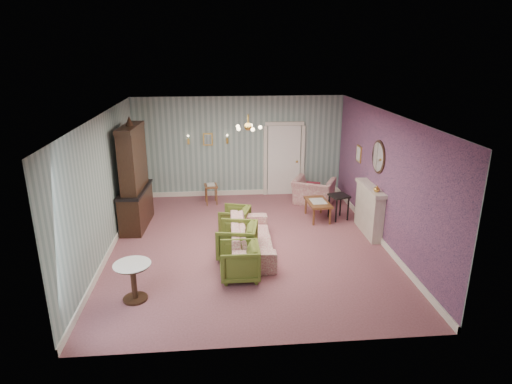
{
  "coord_description": "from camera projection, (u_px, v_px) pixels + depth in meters",
  "views": [
    {
      "loc": [
        -0.64,
        -8.86,
        4.19
      ],
      "look_at": [
        0.2,
        0.4,
        1.1
      ],
      "focal_mm": 30.61,
      "sensor_mm": 36.0,
      "label": 1
    }
  ],
  "objects": [
    {
      "name": "wall_back",
      "position": [
        239.0,
        147.0,
        12.6
      ],
      "size": [
        6.0,
        0.0,
        6.0
      ],
      "primitive_type": "plane",
      "rotation": [
        1.57,
        0.0,
        0.0
      ],
      "color": "slate",
      "rests_on": "ground"
    },
    {
      "name": "wingback_chair",
      "position": [
        314.0,
        187.0,
        12.2
      ],
      "size": [
        1.28,
        1.11,
        0.95
      ],
      "primitive_type": "imported",
      "rotation": [
        0.0,
        0.0,
        2.68
      ],
      "color": "#9F4052",
      "rests_on": "floor"
    },
    {
      "name": "chandelier",
      "position": [
        248.0,
        128.0,
        8.92
      ],
      "size": [
        0.56,
        0.56,
        0.36
      ],
      "primitive_type": null,
      "color": "gold",
      "rests_on": "ceiling"
    },
    {
      "name": "olive_chair_a",
      "position": [
        240.0,
        260.0,
        8.24
      ],
      "size": [
        0.68,
        0.73,
        0.75
      ],
      "primitive_type": "imported",
      "rotation": [
        0.0,
        0.0,
        -1.58
      ],
      "color": "#5A6724",
      "rests_on": "floor"
    },
    {
      "name": "nesting_table",
      "position": [
        211.0,
        193.0,
        12.23
      ],
      "size": [
        0.4,
        0.49,
        0.59
      ],
      "primitive_type": null,
      "rotation": [
        0.0,
        0.0,
        0.12
      ],
      "color": "brown",
      "rests_on": "floor"
    },
    {
      "name": "coffee_table",
      "position": [
        318.0,
        210.0,
        11.14
      ],
      "size": [
        0.57,
        0.96,
        0.48
      ],
      "primitive_type": null,
      "rotation": [
        0.0,
        0.0,
        0.05
      ],
      "color": "brown",
      "rests_on": "floor"
    },
    {
      "name": "sconce_left",
      "position": [
        188.0,
        140.0,
        12.34
      ],
      "size": [
        0.16,
        0.12,
        0.3
      ],
      "primitive_type": null,
      "color": "gold",
      "rests_on": "wall_back"
    },
    {
      "name": "framed_print",
      "position": [
        359.0,
        154.0,
        11.15
      ],
      "size": [
        0.04,
        0.34,
        0.42
      ],
      "primitive_type": null,
      "color": "gold",
      "rests_on": "wall_right"
    },
    {
      "name": "floor",
      "position": [
        249.0,
        244.0,
        9.75
      ],
      "size": [
        7.0,
        7.0,
        0.0
      ],
      "primitive_type": "plane",
      "color": "#8D525A",
      "rests_on": "ground"
    },
    {
      "name": "wall_right_floral",
      "position": [
        384.0,
        179.0,
        9.55
      ],
      "size": [
        0.0,
        7.0,
        7.0
      ],
      "primitive_type": "plane",
      "rotation": [
        1.57,
        0.0,
        -1.57
      ],
      "color": "#B45A80",
      "rests_on": "ground"
    },
    {
      "name": "wall_front",
      "position": [
        267.0,
        257.0,
        5.99
      ],
      "size": [
        6.0,
        0.0,
        6.0
      ],
      "primitive_type": "plane",
      "rotation": [
        -1.57,
        0.0,
        0.0
      ],
      "color": "slate",
      "rests_on": "ground"
    },
    {
      "name": "ceiling",
      "position": [
        248.0,
        114.0,
        8.84
      ],
      "size": [
        7.0,
        7.0,
        0.0
      ],
      "primitive_type": "plane",
      "rotation": [
        3.14,
        0.0,
        0.0
      ],
      "color": "white",
      "rests_on": "ground"
    },
    {
      "name": "dresser",
      "position": [
        133.0,
        174.0,
        10.37
      ],
      "size": [
        0.65,
        1.61,
        2.64
      ],
      "primitive_type": null,
      "rotation": [
        0.0,
        0.0,
        -0.06
      ],
      "color": "black",
      "rests_on": "floor"
    },
    {
      "name": "side_table_black",
      "position": [
        338.0,
        207.0,
        11.09
      ],
      "size": [
        0.55,
        0.55,
        0.65
      ],
      "primitive_type": null,
      "rotation": [
        0.0,
        0.0,
        0.3
      ],
      "color": "black",
      "rests_on": "floor"
    },
    {
      "name": "gilt_mirror_back",
      "position": [
        208.0,
        139.0,
        12.41
      ],
      "size": [
        0.28,
        0.06,
        0.36
      ],
      "primitive_type": null,
      "color": "gold",
      "rests_on": "wall_back"
    },
    {
      "name": "burgundy_cushion",
      "position": [
        313.0,
        189.0,
        12.05
      ],
      "size": [
        0.41,
        0.28,
        0.39
      ],
      "primitive_type": "cube",
      "rotation": [
        0.17,
        0.0,
        -0.35
      ],
      "color": "maroon",
      "rests_on": "wingback_chair"
    },
    {
      "name": "sofa_chintz",
      "position": [
        251.0,
        233.0,
        9.31
      ],
      "size": [
        0.69,
        2.23,
        0.87
      ],
      "primitive_type": "imported",
      "rotation": [
        0.0,
        0.0,
        1.55
      ],
      "color": "#9F4052",
      "rests_on": "floor"
    },
    {
      "name": "mantel_vase",
      "position": [
        377.0,
        189.0,
        9.6
      ],
      "size": [
        0.15,
        0.15,
        0.15
      ],
      "primitive_type": "imported",
      "color": "gold",
      "rests_on": "fireplace"
    },
    {
      "name": "pedestal_table",
      "position": [
        134.0,
        282.0,
        7.52
      ],
      "size": [
        0.65,
        0.65,
        0.7
      ],
      "primitive_type": null,
      "rotation": [
        0.0,
        0.0,
        -0.02
      ],
      "color": "black",
      "rests_on": "floor"
    },
    {
      "name": "sconce_right",
      "position": [
        227.0,
        139.0,
        12.44
      ],
      "size": [
        0.16,
        0.12,
        0.3
      ],
      "primitive_type": null,
      "color": "gold",
      "rests_on": "wall_back"
    },
    {
      "name": "wall_right",
      "position": [
        385.0,
        179.0,
        9.55
      ],
      "size": [
        0.0,
        7.0,
        7.0
      ],
      "primitive_type": "plane",
      "rotation": [
        1.57,
        0.0,
        -1.57
      ],
      "color": "slate",
      "rests_on": "ground"
    },
    {
      "name": "olive_chair_c",
      "position": [
        235.0,
        218.0,
        10.33
      ],
      "size": [
        0.77,
        0.8,
        0.67
      ],
      "primitive_type": "imported",
      "rotation": [
        0.0,
        0.0,
        -1.85
      ],
      "color": "#5A6724",
      "rests_on": "floor"
    },
    {
      "name": "door",
      "position": [
        284.0,
        159.0,
        12.79
      ],
      "size": [
        1.12,
        0.12,
        2.16
      ],
      "primitive_type": null,
      "color": "white",
      "rests_on": "floor"
    },
    {
      "name": "olive_chair_b",
      "position": [
        237.0,
        239.0,
        9.05
      ],
      "size": [
        0.87,
        0.91,
        0.81
      ],
      "primitive_type": "imported",
      "rotation": [
        0.0,
        0.0,
        -1.75
      ],
      "color": "#5A6724",
      "rests_on": "floor"
    },
    {
      "name": "oval_mirror",
      "position": [
        378.0,
        157.0,
        9.8
      ],
      "size": [
        0.04,
        0.76,
        0.84
      ],
      "primitive_type": null,
      "color": "white",
      "rests_on": "wall_right"
    },
    {
      "name": "fireplace",
      "position": [
        369.0,
        210.0,
        10.19
      ],
      "size": [
        0.3,
        1.4,
        1.16
      ],
      "primitive_type": null,
      "color": "beige",
      "rests_on": "floor"
    },
    {
      "name": "wall_left",
      "position": [
        104.0,
        186.0,
        9.04
      ],
      "size": [
        0.0,
        7.0,
        7.0
      ],
      "primitive_type": "plane",
      "rotation": [
        1.57,
        0.0,
        1.57
      ],
      "color": "slate",
      "rests_on": "ground"
    }
  ]
}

